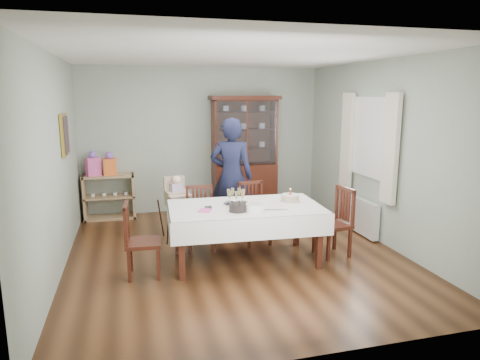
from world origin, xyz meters
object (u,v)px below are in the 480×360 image
object	(u,v)px
sideboard	(109,197)
chair_far_right	(255,225)
chair_end_right	(333,235)
birthday_cake	(290,198)
dining_table	(245,233)
chair_end_left	(142,254)
gift_bag_pink	(93,165)
chair_far_left	(201,231)
gift_bag_orange	(110,165)
champagne_tray	(236,200)
china_cabinet	(244,152)
high_chair	(177,214)
woman	(231,176)

from	to	relation	value
sideboard	chair_far_right	xyz separation A→B (m)	(2.15, -1.92, -0.13)
chair_end_right	birthday_cake	size ratio (longest dim) A/B	3.34
dining_table	chair_end_left	world-z (taller)	chair_end_left
chair_far_right	chair_end_left	bearing A→B (deg)	-161.80
birthday_cake	gift_bag_pink	distance (m)	3.69
dining_table	chair_end_left	xyz separation A→B (m)	(-1.34, -0.14, -0.11)
chair_end_left	dining_table	bearing A→B (deg)	-79.57
chair_far_left	chair_end_left	world-z (taller)	chair_end_left
birthday_cake	gift_bag_orange	xyz separation A→B (m)	(-2.42, 2.50, 0.17)
champagne_tray	chair_end_right	bearing A→B (deg)	-8.87
chair_end_left	chair_end_right	bearing A→B (deg)	-84.58
sideboard	chair_end_left	world-z (taller)	chair_end_left
dining_table	china_cabinet	bearing A→B (deg)	75.04
chair_far_left	champagne_tray	world-z (taller)	champagne_tray
dining_table	sideboard	distance (m)	3.15
dining_table	chair_far_left	xyz separation A→B (m)	(-0.49, 0.59, -0.12)
dining_table	sideboard	bearing A→B (deg)	125.37
champagne_tray	gift_bag_pink	distance (m)	3.13
dining_table	chair_far_left	world-z (taller)	chair_far_left
chair_end_right	high_chair	xyz separation A→B (m)	(-2.00, 1.28, 0.10)
high_chair	gift_bag_pink	bearing A→B (deg)	123.37
chair_far_left	birthday_cake	bearing A→B (deg)	-22.70
woman	high_chair	world-z (taller)	woman
china_cabinet	chair_far_right	bearing A→B (deg)	-100.59
champagne_tray	gift_bag_pink	xyz separation A→B (m)	(-1.96, 2.43, 0.17)
chair_far_right	chair_end_right	size ratio (longest dim) A/B	0.97
china_cabinet	champagne_tray	xyz separation A→B (m)	(-0.77, -2.43, -0.30)
gift_bag_orange	woman	bearing A→B (deg)	-35.04
chair_end_right	birthday_cake	bearing A→B (deg)	-111.82
high_chair	champagne_tray	world-z (taller)	high_chair
chair_far_left	birthday_cake	size ratio (longest dim) A/B	3.19
high_chair	sideboard	bearing A→B (deg)	117.20
birthday_cake	chair_far_right	bearing A→B (deg)	117.82
sideboard	champagne_tray	size ratio (longest dim) A/B	2.67
china_cabinet	high_chair	size ratio (longest dim) A/B	2.20
birthday_cake	high_chair	bearing A→B (deg)	140.88
chair_far_right	gift_bag_pink	xyz separation A→B (m)	(-2.38, 1.90, 0.72)
sideboard	high_chair	distance (m)	1.73
dining_table	chair_far_right	bearing A→B (deg)	63.35
chair_far_right	woman	xyz separation A→B (m)	(-0.22, 0.57, 0.65)
woman	birthday_cake	distance (m)	1.30
china_cabinet	champagne_tray	distance (m)	2.57
woman	high_chair	bearing A→B (deg)	22.85
sideboard	chair_far_left	distance (m)	2.38
high_chair	gift_bag_pink	xyz separation A→B (m)	(-1.30, 1.36, 0.61)
gift_bag_pink	high_chair	bearing A→B (deg)	-46.31
sideboard	chair_far_right	world-z (taller)	chair_far_right
champagne_tray	birthday_cake	size ratio (longest dim) A/B	1.19
high_chair	birthday_cake	size ratio (longest dim) A/B	3.48
chair_end_left	gift_bag_pink	world-z (taller)	gift_bag_pink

